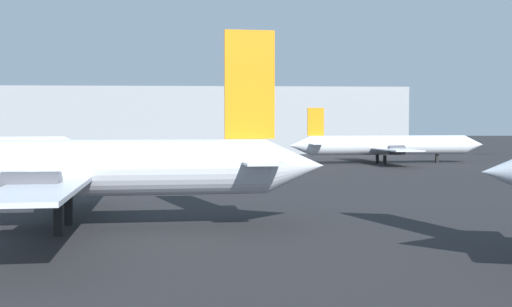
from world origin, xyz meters
TOP-DOWN VIEW (x-y plane):
  - airplane_on_taxiway at (-11.37, 29.54)m, footprint 33.50×26.15m
  - airplane_far_left at (24.27, 88.12)m, footprint 31.34×22.50m
  - terminal_building at (-12.66, 128.92)m, footprint 99.08×20.69m

SIDE VIEW (x-z plane):
  - airplane_far_left at x=24.27m, z-range -1.43..7.04m
  - airplane_on_taxiway at x=-11.37m, z-range -2.25..9.42m
  - terminal_building at x=-12.66m, z-range 0.00..13.53m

